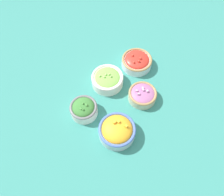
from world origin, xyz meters
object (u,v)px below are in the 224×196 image
object	(u,v)px
bowl_broccoli	(84,109)
bowl_cherry_tomatoes	(137,61)
bowl_squash	(117,130)
bowl_lettuce	(107,79)
bowl_red_onion	(142,95)

from	to	relation	value
bowl_broccoli	bowl_cherry_tomatoes	bearing A→B (deg)	-50.00
bowl_squash	bowl_broccoli	xyz separation A→B (m)	(0.12, 0.13, -0.00)
bowl_lettuce	bowl_cherry_tomatoes	bearing A→B (deg)	-60.08
bowl_lettuce	bowl_cherry_tomatoes	xyz separation A→B (m)	(0.09, -0.16, -0.00)
bowl_lettuce	bowl_broccoli	xyz separation A→B (m)	(-0.14, 0.12, 0.00)
bowl_lettuce	bowl_broccoli	size ratio (longest dim) A/B	1.25
bowl_squash	bowl_cherry_tomatoes	world-z (taller)	bowl_squash
bowl_broccoli	bowl_lettuce	bearing A→B (deg)	-40.16
bowl_squash	bowl_red_onion	world-z (taller)	bowl_squash
bowl_squash	bowl_broccoli	size ratio (longest dim) A/B	1.28
bowl_broccoli	bowl_cherry_tomatoes	xyz separation A→B (m)	(0.23, -0.27, -0.01)
bowl_red_onion	bowl_broccoli	bearing A→B (deg)	98.80
bowl_red_onion	bowl_cherry_tomatoes	bearing A→B (deg)	-3.06
bowl_squash	bowl_broccoli	distance (m)	0.17
bowl_squash	bowl_red_onion	size ratio (longest dim) A/B	1.19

